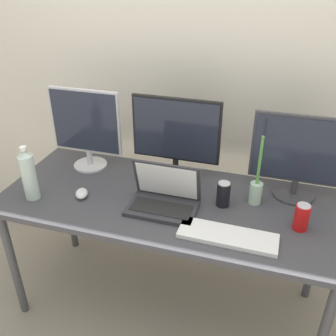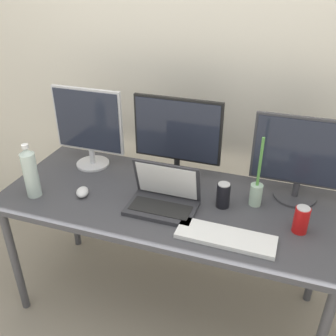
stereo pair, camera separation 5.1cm
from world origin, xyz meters
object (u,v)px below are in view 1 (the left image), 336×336
monitor_left (86,127)px  soda_can_by_laptop (302,217)px  mouse_by_keyboard (82,193)px  soda_can_near_keyboard (223,194)px  bamboo_vase (256,190)px  work_desk (168,210)px  monitor_center (176,136)px  water_bottle (29,175)px  keyboard_main (228,236)px  laptop_silver (163,197)px  monitor_right (300,156)px

monitor_left → soda_can_by_laptop: (1.16, -0.25, -0.18)m
mouse_by_keyboard → soda_can_by_laptop: soda_can_by_laptop is taller
monitor_left → soda_can_near_keyboard: 0.84m
soda_can_by_laptop → bamboo_vase: 0.26m
work_desk → soda_can_by_laptop: 0.64m
monitor_center → mouse_by_keyboard: monitor_center is taller
work_desk → water_bottle: bearing=-164.4°
monitor_left → mouse_by_keyboard: (0.11, -0.30, -0.23)m
monitor_center → keyboard_main: 0.61m
laptop_silver → soda_can_by_laptop: 0.63m
work_desk → mouse_by_keyboard: size_ratio=18.46×
soda_can_by_laptop → keyboard_main: bearing=-152.0°
water_bottle → soda_can_near_keyboard: water_bottle is taller
monitor_left → mouse_by_keyboard: bearing=-70.2°
monitor_center → monitor_right: bearing=-0.4°
laptop_silver → keyboard_main: bearing=-23.0°
work_desk → laptop_silver: bearing=-92.9°
mouse_by_keyboard → soda_can_near_keyboard: soda_can_near_keyboard is taller
monitor_center → work_desk: bearing=-83.3°
work_desk → laptop_silver: 0.13m
laptop_silver → soda_can_by_laptop: bearing=1.4°
soda_can_near_keyboard → mouse_by_keyboard: bearing=-168.9°
monitor_left → water_bottle: monitor_left is taller
laptop_silver → water_bottle: (-0.65, -0.12, 0.08)m
soda_can_by_laptop → bamboo_vase: (-0.21, 0.15, 0.01)m
keyboard_main → mouse_by_keyboard: 0.76m
monitor_center → bamboo_vase: monitor_center is taller
monitor_right → mouse_by_keyboard: monitor_right is taller
water_bottle → bamboo_vase: size_ratio=0.80×
water_bottle → soda_can_near_keyboard: 0.95m
mouse_by_keyboard → laptop_silver: bearing=-17.1°
mouse_by_keyboard → bamboo_vase: 0.87m
laptop_silver → soda_can_by_laptop: size_ratio=2.62×
monitor_center → laptop_silver: 0.35m
work_desk → monitor_center: monitor_center is taller
mouse_by_keyboard → soda_can_near_keyboard: bearing=-11.3°
keyboard_main → soda_can_by_laptop: bearing=28.9°
laptop_silver → bamboo_vase: (0.42, 0.16, 0.02)m
work_desk → bamboo_vase: (0.42, 0.10, 0.14)m
work_desk → laptop_silver: laptop_silver is taller
monitor_center → soda_can_by_laptop: monitor_center is taller
monitor_right → monitor_left: bearing=-178.9°
keyboard_main → soda_can_near_keyboard: bearing=105.7°
mouse_by_keyboard → soda_can_by_laptop: (1.05, 0.05, 0.04)m
keyboard_main → bamboo_vase: 0.32m
work_desk → bamboo_vase: 0.45m
monitor_right → monitor_center: bearing=179.6°
mouse_by_keyboard → soda_can_by_laptop: 1.06m
soda_can_near_keyboard → bamboo_vase: (0.15, 0.07, 0.01)m
work_desk → soda_can_near_keyboard: soda_can_near_keyboard is taller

